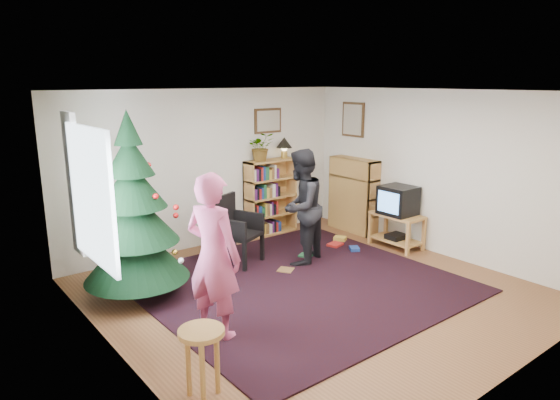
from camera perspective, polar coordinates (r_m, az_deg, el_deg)
floor at (r=6.48m, az=3.83°, el=-10.40°), size 5.00×5.00×0.00m
ceiling at (r=5.92m, az=4.22°, el=12.28°), size 5.00×5.00×0.00m
wall_back at (r=8.07m, az=-8.03°, el=3.60°), size 5.00×0.02×2.50m
wall_front at (r=4.62m, az=25.42°, el=-5.18°), size 5.00×0.02×2.50m
wall_left at (r=4.82m, az=-18.62°, el=-3.81°), size 0.02×5.00×2.50m
wall_right at (r=7.95m, az=17.50°, el=2.96°), size 0.02×5.00×2.50m
rug at (r=6.68m, az=2.09°, el=-9.52°), size 3.80×3.60×0.02m
window_pane at (r=5.32m, az=-20.74°, el=0.41°), size 0.04×1.20×1.40m
curtain at (r=5.99m, az=-22.46°, el=1.65°), size 0.06×0.35×1.60m
picture_back at (r=8.59m, az=-1.40°, el=9.05°), size 0.55×0.03×0.42m
picture_right at (r=8.93m, az=8.36°, el=9.08°), size 0.03×0.50×0.60m
christmas_tree at (r=6.26m, az=-16.35°, el=-2.47°), size 1.27×1.27×2.31m
bookshelf_back at (r=8.65m, az=-1.07°, el=0.46°), size 0.95×0.30×1.30m
bookshelf_right at (r=8.89m, az=8.39°, el=0.67°), size 0.30×0.95×1.30m
tv_stand at (r=8.22m, az=13.17°, el=-3.11°), size 0.46×0.82×0.55m
crt_tv at (r=8.10m, az=13.33°, el=-0.02°), size 0.48×0.52×0.45m
armchair at (r=7.32m, az=-5.21°, el=-3.03°), size 0.73×0.75×1.01m
stool at (r=4.33m, az=-8.93°, el=-16.12°), size 0.39×0.39×0.64m
person_standing at (r=5.17m, az=-7.62°, el=-6.40°), size 0.62×0.75×1.75m
person_by_chair at (r=7.19m, az=2.39°, el=-0.84°), size 1.01×0.91×1.68m
potted_plant at (r=8.38m, az=-2.19°, el=6.10°), size 0.54×0.51×0.48m
table_lamp at (r=8.68m, az=0.49°, el=6.42°), size 0.27×0.27×0.37m
floor_clutter at (r=7.83m, az=5.22°, el=-5.78°), size 1.76×0.70×0.08m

